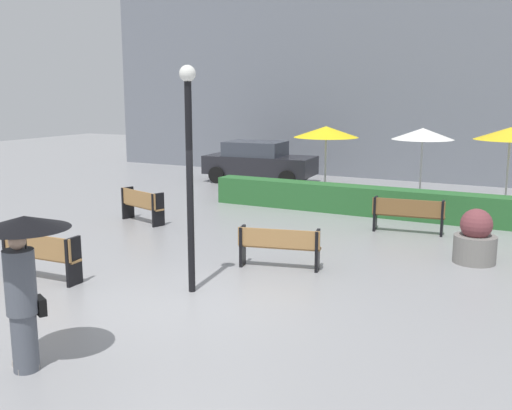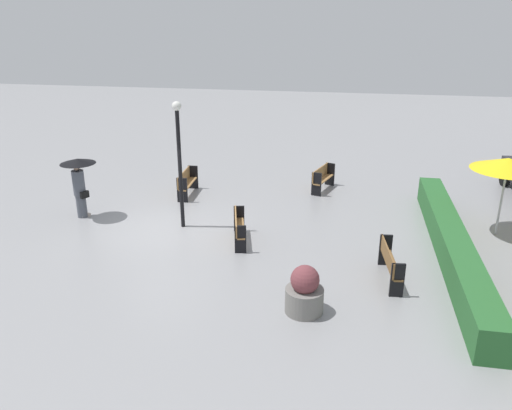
{
  "view_description": "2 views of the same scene",
  "coord_description": "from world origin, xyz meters",
  "px_view_note": "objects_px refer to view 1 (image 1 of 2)",
  "views": [
    {
      "loc": [
        5.34,
        -7.85,
        3.48
      ],
      "look_at": [
        -0.82,
        4.02,
        0.91
      ],
      "focal_mm": 41.72,
      "sensor_mm": 36.0,
      "label": 1
    },
    {
      "loc": [
        13.76,
        5.43,
        6.29
      ],
      "look_at": [
        0.41,
        2.98,
        1.14
      ],
      "focal_mm": 35.72,
      "sensor_mm": 36.0,
      "label": 2
    }
  ],
  "objects_px": {
    "pedestrian_with_umbrella": "(23,266)",
    "planter_pot": "(475,240)",
    "lamp_post": "(189,156)",
    "patio_umbrella_yellow_far": "(511,134)",
    "patio_umbrella_yellow": "(326,132)",
    "bench_far_left": "(141,204)",
    "patio_umbrella_white": "(423,134)",
    "bench_mid_center": "(279,245)",
    "bench_back_row": "(408,213)",
    "bench_near_left": "(40,253)",
    "parked_car": "(259,161)"
  },
  "relations": [
    {
      "from": "pedestrian_with_umbrella",
      "to": "parked_car",
      "type": "distance_m",
      "value": 16.12
    },
    {
      "from": "patio_umbrella_yellow",
      "to": "lamp_post",
      "type": "bearing_deg",
      "value": -83.14
    },
    {
      "from": "bench_far_left",
      "to": "patio_umbrella_yellow",
      "type": "relative_size",
      "value": 0.65
    },
    {
      "from": "bench_mid_center",
      "to": "pedestrian_with_umbrella",
      "type": "relative_size",
      "value": 0.83
    },
    {
      "from": "lamp_post",
      "to": "patio_umbrella_white",
      "type": "bearing_deg",
      "value": 80.57
    },
    {
      "from": "pedestrian_with_umbrella",
      "to": "patio_umbrella_yellow_far",
      "type": "height_order",
      "value": "patio_umbrella_yellow_far"
    },
    {
      "from": "bench_near_left",
      "to": "lamp_post",
      "type": "xyz_separation_m",
      "value": [
        2.85,
        0.77,
        1.87
      ]
    },
    {
      "from": "bench_back_row",
      "to": "parked_car",
      "type": "bearing_deg",
      "value": 140.75
    },
    {
      "from": "bench_near_left",
      "to": "parked_car",
      "type": "bearing_deg",
      "value": 98.76
    },
    {
      "from": "bench_back_row",
      "to": "patio_umbrella_white",
      "type": "bearing_deg",
      "value": 98.42
    },
    {
      "from": "bench_far_left",
      "to": "patio_umbrella_white",
      "type": "height_order",
      "value": "patio_umbrella_white"
    },
    {
      "from": "planter_pot",
      "to": "lamp_post",
      "type": "height_order",
      "value": "lamp_post"
    },
    {
      "from": "bench_near_left",
      "to": "pedestrian_with_umbrella",
      "type": "height_order",
      "value": "pedestrian_with_umbrella"
    },
    {
      "from": "bench_mid_center",
      "to": "bench_far_left",
      "type": "distance_m",
      "value": 5.51
    },
    {
      "from": "bench_near_left",
      "to": "pedestrian_with_umbrella",
      "type": "xyz_separation_m",
      "value": [
        2.69,
        -2.68,
        0.84
      ]
    },
    {
      "from": "lamp_post",
      "to": "bench_mid_center",
      "type": "bearing_deg",
      "value": 68.31
    },
    {
      "from": "bench_back_row",
      "to": "patio_umbrella_yellow_far",
      "type": "distance_m",
      "value": 4.45
    },
    {
      "from": "bench_mid_center",
      "to": "bench_far_left",
      "type": "relative_size",
      "value": 1.07
    },
    {
      "from": "bench_mid_center",
      "to": "bench_back_row",
      "type": "bearing_deg",
      "value": 69.5
    },
    {
      "from": "pedestrian_with_umbrella",
      "to": "patio_umbrella_yellow_far",
      "type": "distance_m",
      "value": 13.92
    },
    {
      "from": "pedestrian_with_umbrella",
      "to": "patio_umbrella_yellow_far",
      "type": "xyz_separation_m",
      "value": [
        4.42,
        13.17,
        0.94
      ]
    },
    {
      "from": "bench_mid_center",
      "to": "parked_car",
      "type": "relative_size",
      "value": 0.38
    },
    {
      "from": "lamp_post",
      "to": "patio_umbrella_yellow",
      "type": "bearing_deg",
      "value": 96.86
    },
    {
      "from": "patio_umbrella_white",
      "to": "bench_back_row",
      "type": "bearing_deg",
      "value": -81.58
    },
    {
      "from": "lamp_post",
      "to": "patio_umbrella_yellow_far",
      "type": "distance_m",
      "value": 10.61
    },
    {
      "from": "bench_far_left",
      "to": "bench_near_left",
      "type": "bearing_deg",
      "value": -73.3
    },
    {
      "from": "bench_mid_center",
      "to": "lamp_post",
      "type": "height_order",
      "value": "lamp_post"
    },
    {
      "from": "bench_far_left",
      "to": "pedestrian_with_umbrella",
      "type": "xyz_separation_m",
      "value": [
        4.14,
        -7.53,
        0.85
      ]
    },
    {
      "from": "lamp_post",
      "to": "patio_umbrella_yellow",
      "type": "xyz_separation_m",
      "value": [
        -1.14,
        9.5,
        -0.2
      ]
    },
    {
      "from": "patio_umbrella_yellow_far",
      "to": "parked_car",
      "type": "distance_m",
      "value": 9.47
    },
    {
      "from": "patio_umbrella_white",
      "to": "patio_umbrella_yellow_far",
      "type": "height_order",
      "value": "patio_umbrella_yellow_far"
    },
    {
      "from": "pedestrian_with_umbrella",
      "to": "parked_car",
      "type": "relative_size",
      "value": 0.46
    },
    {
      "from": "patio_umbrella_yellow",
      "to": "patio_umbrella_yellow_far",
      "type": "xyz_separation_m",
      "value": [
        5.4,
        0.22,
        0.11
      ]
    },
    {
      "from": "bench_far_left",
      "to": "patio_umbrella_yellow_far",
      "type": "bearing_deg",
      "value": 33.37
    },
    {
      "from": "patio_umbrella_yellow",
      "to": "patio_umbrella_yellow_far",
      "type": "relative_size",
      "value": 0.96
    },
    {
      "from": "bench_mid_center",
      "to": "lamp_post",
      "type": "bearing_deg",
      "value": -111.69
    },
    {
      "from": "bench_far_left",
      "to": "patio_umbrella_white",
      "type": "bearing_deg",
      "value": 46.08
    },
    {
      "from": "planter_pot",
      "to": "parked_car",
      "type": "xyz_separation_m",
      "value": [
        -8.99,
        7.79,
        0.33
      ]
    },
    {
      "from": "bench_near_left",
      "to": "bench_back_row",
      "type": "bearing_deg",
      "value": 53.04
    },
    {
      "from": "lamp_post",
      "to": "parked_car",
      "type": "height_order",
      "value": "lamp_post"
    },
    {
      "from": "bench_near_left",
      "to": "patio_umbrella_white",
      "type": "height_order",
      "value": "patio_umbrella_white"
    },
    {
      "from": "bench_near_left",
      "to": "patio_umbrella_yellow",
      "type": "relative_size",
      "value": 0.7
    },
    {
      "from": "planter_pot",
      "to": "patio_umbrella_yellow_far",
      "type": "bearing_deg",
      "value": 89.08
    },
    {
      "from": "bench_back_row",
      "to": "planter_pot",
      "type": "distance_m",
      "value": 2.67
    },
    {
      "from": "bench_far_left",
      "to": "lamp_post",
      "type": "bearing_deg",
      "value": -43.4
    },
    {
      "from": "bench_back_row",
      "to": "lamp_post",
      "type": "relative_size",
      "value": 0.45
    },
    {
      "from": "pedestrian_with_umbrella",
      "to": "planter_pot",
      "type": "xyz_separation_m",
      "value": [
        4.34,
        7.64,
        -0.87
      ]
    },
    {
      "from": "bench_near_left",
      "to": "lamp_post",
      "type": "relative_size",
      "value": 0.43
    },
    {
      "from": "patio_umbrella_yellow",
      "to": "bench_back_row",
      "type": "bearing_deg",
      "value": -44.1
    },
    {
      "from": "planter_pot",
      "to": "bench_mid_center",
      "type": "bearing_deg",
      "value": -146.69
    }
  ]
}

